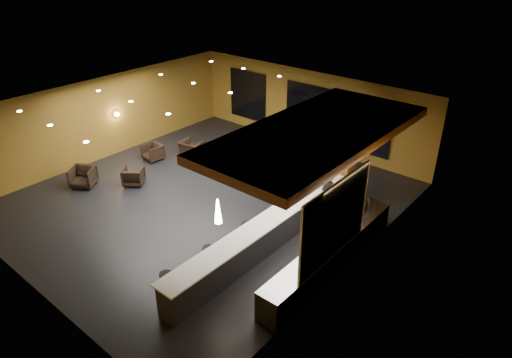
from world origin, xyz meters
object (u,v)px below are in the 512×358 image
Objects in this scene: pendant_1 at (277,177)px; staff_b at (344,200)px; bar_stool_4 at (307,186)px; pendant_2 at (323,150)px; bar_stool_1 at (209,254)px; bar_stool_2 at (247,230)px; staff_c at (359,206)px; pendant_0 at (218,211)px; prep_counter at (330,256)px; armchair_b at (133,176)px; armchair_c at (153,152)px; bar_stool_0 at (166,281)px; armchair_a at (83,177)px; bar_counter at (266,236)px; bar_stool_3 at (281,204)px; column at (346,151)px; armchair_d at (192,148)px.

staff_b is at bearing 68.47° from pendant_1.
pendant_1 is 0.88× the size of bar_stool_4.
bar_stool_1 is (-0.72, -4.74, -1.89)m from pendant_2.
staff_c is at bearing 52.37° from bar_stool_2.
pendant_0 is 5.30m from staff_b.
prep_counter is 7.55× the size of bar_stool_4.
staff_b is 8.17m from armchair_b.
armchair_c is 8.77m from bar_stool_0.
bar_stool_1 is 0.97× the size of bar_stool_2.
pendant_2 is 0.81× the size of armchair_a.
staff_c is at bearing -5.65° from pendant_2.
pendant_2 is at bearing 90.00° from pendant_0.
pendant_2 is at bearing 13.58° from armchair_c.
bar_counter is at bearing 76.98° from bar_stool_0.
pendant_1 is at bearing 90.00° from pendant_0.
bar_stool_3 is (-0.75, 1.75, 0.05)m from bar_counter.
bar_counter is 10.85× the size of bar_stool_2.
pendant_2 reaches higher than prep_counter.
prep_counter is 8.37× the size of bar_stool_1.
bar_counter is 3.54m from bar_stool_4.
staff_b is 8.87m from armchair_c.
staff_c is 2.02× the size of armchair_a.
column is 5.00× the size of pendant_1.
column is 5.00× the size of pendant_2.
armchair_b is (-6.63, -0.51, -2.00)m from pendant_1.
pendant_0 is (-2.00, -2.50, 1.92)m from prep_counter.
staff_b is 3.50m from bar_stool_2.
bar_stool_4 is (-0.83, 0.44, -1.84)m from pendant_2.
staff_b is 9.96m from armchair_a.
bar_stool_2 is at bearing 88.33° from bar_stool_1.
column reaches higher than staff_c.
column reaches higher than pendant_1.
staff_b is 1.60× the size of armchair_d.
staff_c is at bearing 24.91° from bar_stool_3.
bar_stool_2 is (0.09, 3.18, 0.01)m from bar_stool_0.
bar_counter is 2.06m from prep_counter.
bar_stool_2 is (-0.68, -0.11, -0.03)m from bar_counter.
pendant_1 is at bearing 72.10° from bar_stool_1.
bar_stool_2 is at bearing -116.15° from staff_b.
pendant_2 is 0.82× the size of bar_stool_3.
staff_c reaches higher than armchair_a.
staff_b is (0.97, 2.47, -1.57)m from pendant_1.
pendant_1 is at bearing -59.20° from bar_stool_3.
staff_c is 9.49m from armchair_c.
staff_b reaches higher than bar_stool_3.
bar_counter is at bearing 67.42° from bar_stool_1.
bar_counter is at bearing -76.43° from bar_stool_4.
armchair_a is 1.02× the size of bar_stool_3.
bar_counter is at bearing -25.14° from armchair_a.
prep_counter is at bearing 145.50° from armchair_b.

